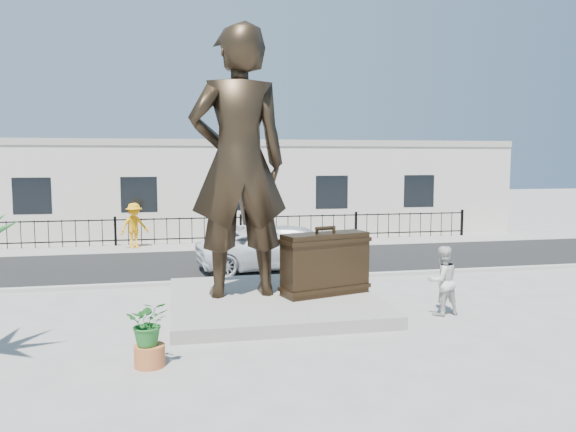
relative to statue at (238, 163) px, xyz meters
name	(u,v)px	position (x,y,z in m)	size (l,w,h in m)	color
ground	(305,322)	(1.34, -1.74, -3.71)	(100.00, 100.00, 0.00)	#9E9991
street	(256,261)	(1.34, 6.26, -3.71)	(40.00, 7.00, 0.01)	black
curb	(272,279)	(1.34, 2.76, -3.65)	(40.00, 0.25, 0.12)	#A5A399
far_sidewalk	(243,245)	(1.34, 10.26, -3.70)	(40.00, 2.50, 0.02)	#9E9991
plinth	(273,301)	(0.84, -0.24, -3.56)	(5.20, 5.20, 0.30)	gray
fence	(241,229)	(1.34, 11.06, -3.11)	(22.00, 0.10, 1.20)	black
building	(231,189)	(1.34, 15.26, -1.51)	(28.00, 7.00, 4.40)	silver
statue	(238,163)	(0.00, 0.00, 0.00)	(2.49, 1.63, 6.83)	black
suitcase	(325,264)	(2.19, -0.38, -2.61)	(2.28, 0.72, 1.60)	black
tourist	(442,281)	(4.76, -1.81, -2.86)	(0.83, 0.65, 1.70)	silver
car_white	(269,249)	(1.55, 4.65, -3.02)	(2.28, 4.94, 1.37)	white
car_silver	(298,245)	(2.74, 5.28, -3.02)	(1.92, 4.72, 1.37)	silver
worker	(134,225)	(-3.31, 10.28, -2.74)	(1.24, 0.71, 1.92)	#FFA40D
planter	(150,356)	(-2.12, -3.92, -3.51)	(0.56, 0.56, 0.40)	#B66030
shrub	(149,323)	(-2.12, -3.92, -2.89)	(0.77, 0.66, 0.85)	#226A27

